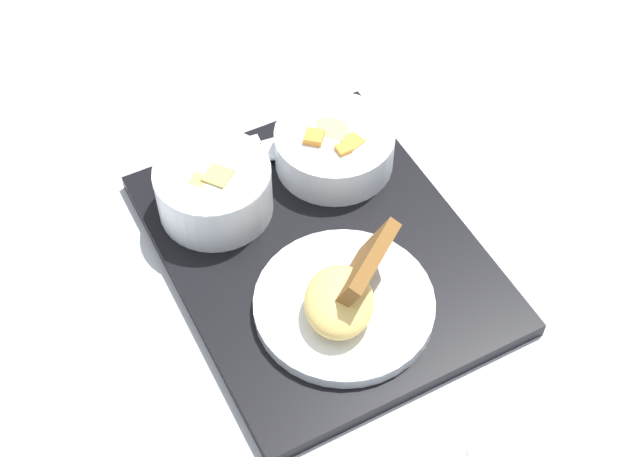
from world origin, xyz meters
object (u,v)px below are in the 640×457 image
bowl_soup (214,187)px  bowl_salad (334,146)px  plate_main (345,299)px  knife (246,147)px  spoon (269,154)px

bowl_soup → bowl_salad: bearing=96.2°
plate_main → knife: size_ratio=0.90×
plate_main → knife: bearing=-175.0°
bowl_soup → knife: bearing=140.0°
knife → spoon: size_ratio=1.40×
bowl_salad → bowl_soup: (0.02, -0.14, 0.01)m
plate_main → bowl_soup: bearing=-155.6°
bowl_soup → spoon: bearing=122.1°
plate_main → spoon: 0.22m
bowl_salad → knife: bowl_salad is taller
knife → plate_main: bearing=-85.5°
bowl_soup → plate_main: bearing=24.4°
plate_main → bowl_salad: bearing=160.9°
bowl_salad → bowl_soup: bowl_soup is taller
plate_main → spoon: bearing=-179.8°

